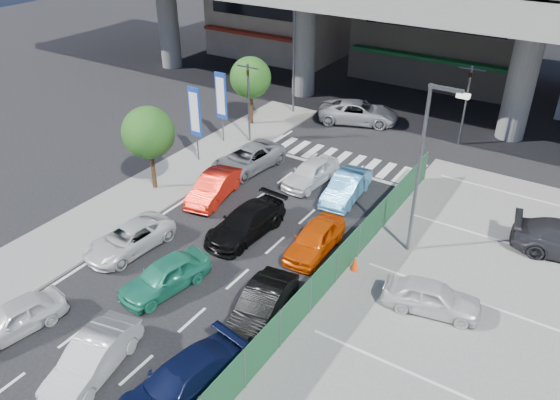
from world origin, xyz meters
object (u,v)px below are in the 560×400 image
Objects in this scene: kei_truck_front_right at (346,187)px; street_lamp_right at (425,159)px; van_white_back_left at (14,318)px; sedan_black_mid at (246,222)px; signboard_far at (221,98)px; crossing_wagon_silver at (358,112)px; taxi_orange_right at (315,239)px; parked_sedan_white at (432,297)px; traffic_light_left at (248,84)px; sedan_white_mid_left at (129,239)px; street_lamp_left at (296,49)px; signboard_near at (195,114)px; tree_near at (148,133)px; tree_far at (250,78)px; traffic_cone at (355,263)px; taxi_orange_left at (214,187)px; traffic_light_right at (469,86)px; taxi_teal_mid at (165,276)px; hatch_white_back_mid at (92,358)px; wagon_silver_front_left at (247,159)px; hatch_black_mid_right at (262,306)px; sedan_white_front_mid at (311,173)px; minivan_navy_back at (181,383)px.

street_lamp_right is at bearing -34.72° from kei_truck_front_right.
van_white_back_left is 0.80× the size of sedan_black_mid.
crossing_wagon_silver is (5.93, 7.87, -2.30)m from signboard_far.
taxi_orange_right is 5.98m from parked_sedan_white.
parked_sedan_white is (15.48, -9.48, -3.22)m from traffic_light_left.
sedan_black_mid is 6.27m from kei_truck_front_right.
kei_truck_front_right is at bearing 61.44° from sedan_white_mid_left.
signboard_near is (-0.87, -10.01, -1.71)m from street_lamp_left.
tree_near is 0.87× the size of crossing_wagon_silver.
tree_far reaches higher than signboard_far.
kei_truck_front_right is at bearing 119.89° from traffic_cone.
taxi_orange_left is at bearing 100.48° from van_white_back_left.
traffic_light_right is 19.53m from tree_near.
taxi_teal_mid and sedan_black_mid have the same top height.
kei_truck_front_right is (8.75, -9.24, -4.08)m from street_lamp_left.
signboard_far is at bearing 128.61° from taxi_teal_mid.
traffic_light_left is at bearing 84.29° from tree_near.
tree_far reaches higher than taxi_orange_right.
sedan_black_mid is at bearing 81.55° from hatch_white_back_mid.
parked_sedan_white is (16.48, -5.47, -2.35)m from signboard_near.
tree_far is at bearing 95.27° from signboard_near.
tree_far is (-1.47, -3.50, -1.38)m from street_lamp_left.
signboard_near is 13.91m from traffic_cone.
traffic_cone is (9.16, -1.70, -0.27)m from taxi_orange_left.
taxi_orange_left is (-3.01, 7.06, 0.00)m from taxi_teal_mid.
hatch_black_mid_right is at bearing -44.60° from wagon_silver_front_left.
tree_near is at bearing 140.28° from crossing_wagon_silver.
taxi_orange_left and sedan_white_front_mid have the same top height.
tree_near is at bearing 73.71° from parked_sedan_white.
van_white_back_left is 4.09m from hatch_white_back_mid.
hatch_white_back_mid is 0.99× the size of kei_truck_front_right.
traffic_light_left is 13.17m from taxi_orange_right.
van_white_back_left is 0.76× the size of wagon_silver_front_left.
van_white_back_left is 5.79m from taxi_teal_mid.
street_lamp_right is 17.27m from tree_far.
hatch_white_back_mid is 5.73× the size of traffic_cone.
sedan_white_front_mid is at bearing -119.33° from traffic_light_right.
traffic_light_right is 1.05× the size of wagon_silver_front_left.
sedan_black_mid is (-3.83, 9.04, 0.00)m from minivan_navy_back.
sedan_white_mid_left is (-7.65, 5.12, -0.08)m from minivan_navy_back.
wagon_silver_front_left is at bearing 118.20° from taxi_teal_mid.
sedan_white_front_mid is (6.99, 5.20, -2.70)m from tree_near.
traffic_light_right is 14.05m from tree_far.
traffic_cone is at bearing -41.10° from sedan_white_front_mid.
hatch_black_mid_right and taxi_orange_right have the same top height.
tree_far is at bearing 105.46° from crossing_wagon_silver.
minivan_navy_back is 9.21m from sedan_white_mid_left.
street_lamp_left is at bearing 138.37° from street_lamp_right.
hatch_black_mid_right is at bearing -64.37° from sedan_white_front_mid.
tree_far is 1.19× the size of sedan_white_front_mid.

